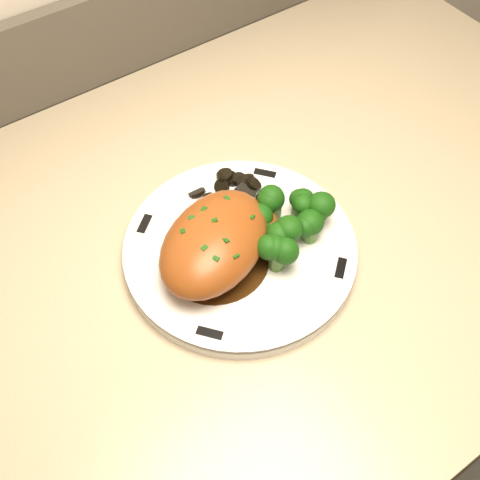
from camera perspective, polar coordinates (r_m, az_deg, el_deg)
plate at (r=0.62m, az=-0.00°, el=-0.99°), size 0.32×0.32×0.02m
rim_accent_0 at (r=0.68m, az=2.38°, el=6.34°), size 0.02×0.02×0.00m
rim_accent_1 at (r=0.64m, az=-9.03°, el=1.52°), size 0.02×0.02×0.00m
rim_accent_2 at (r=0.56m, az=-2.90°, el=-8.81°), size 0.02×0.02×0.00m
rim_accent_3 at (r=0.61m, az=9.53°, el=-2.65°), size 0.02×0.02×0.00m
gravy_pool at (r=0.61m, az=-2.38°, el=-1.75°), size 0.11×0.11×0.00m
chicken_breast at (r=0.59m, az=-2.02°, el=-0.10°), size 0.17×0.15×0.05m
mushroom_pile at (r=0.65m, az=-0.85°, el=4.06°), size 0.09×0.06×0.02m
broccoli_florets at (r=0.61m, az=4.72°, el=1.65°), size 0.09×0.07×0.04m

